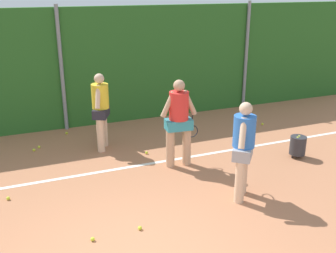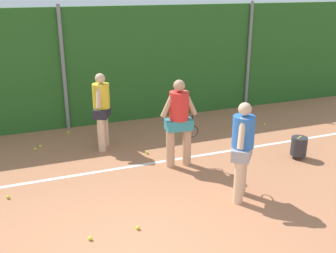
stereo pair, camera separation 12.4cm
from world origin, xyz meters
The scene contains 17 objects.
ground_plane centered at (0.00, 1.84, 0.00)m, with size 29.93×29.93×0.00m, color #B2704C.
hedge_fence_backdrop centered at (0.00, 6.27, 1.60)m, with size 19.45×0.25×3.21m, color #286023.
fence_post_center centered at (0.00, 6.10, 1.64)m, with size 0.10×0.10×3.29m, color gray.
fence_post_right centered at (5.61, 6.10, 1.64)m, with size 0.10×0.10×3.29m, color gray.
court_baseline_paint centered at (0.00, 3.11, 0.00)m, with size 14.21×0.10×0.01m, color white.
player_foreground_near centered at (2.42, 1.10, 1.03)m, with size 0.58×0.70×1.84m.
player_midcourt centered at (1.91, 2.81, 1.07)m, with size 0.87×0.41×1.91m.
player_backcourt_far centered at (0.60, 4.36, 1.03)m, with size 0.51×0.71×1.83m.
ball_hopper centered at (4.60, 2.19, 0.29)m, with size 0.36×0.36×0.51m.
tennis_ball_0 centered at (-0.84, 4.95, 0.03)m, with size 0.07×0.07×0.07m, color #CCDB33.
tennis_ball_1 centered at (-1.59, 2.60, 0.03)m, with size 0.07×0.07×0.07m, color #CCDB33.
tennis_ball_3 centered at (5.16, 4.35, 0.03)m, with size 0.07×0.07×0.07m, color #CCDB33.
tennis_ball_4 centered at (-0.41, 0.77, 0.03)m, with size 0.07×0.07×0.07m, color #CCDB33.
tennis_ball_5 centered at (-0.07, 5.68, 0.03)m, with size 0.07×0.07×0.07m, color #CCDB33.
tennis_ball_6 centered at (0.36, 0.78, 0.03)m, with size 0.07×0.07×0.07m, color #CCDB33.
tennis_ball_9 centered at (-0.97, 4.80, 0.03)m, with size 0.07×0.07×0.07m, color #CCDB33.
tennis_ball_10 centered at (1.46, 3.64, 0.03)m, with size 0.07×0.07×0.07m, color #CCDB33.
Camera 1 is at (-1.30, -4.53, 3.74)m, focal length 42.90 mm.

